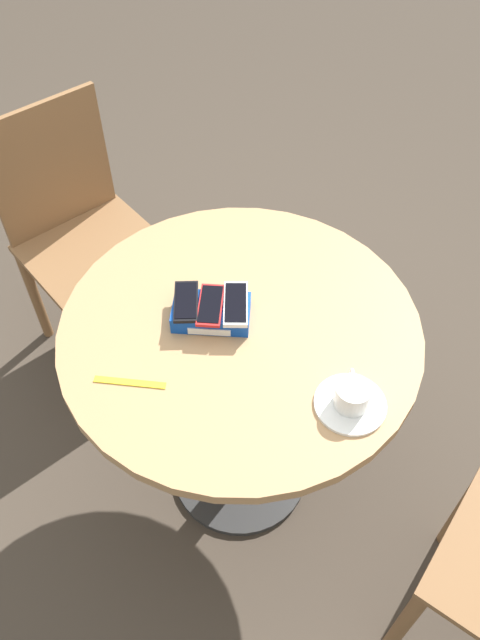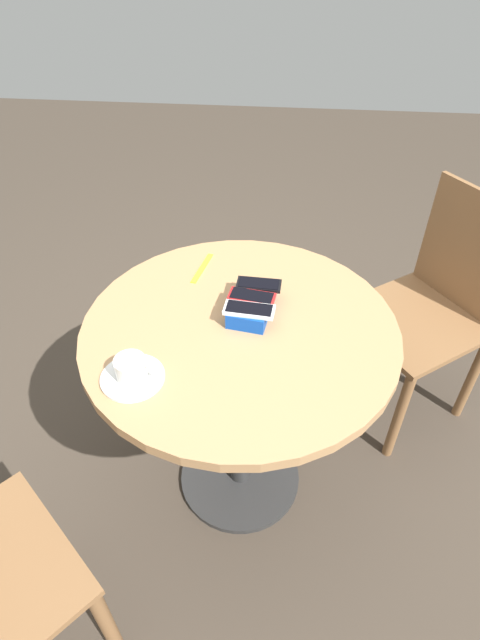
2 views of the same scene
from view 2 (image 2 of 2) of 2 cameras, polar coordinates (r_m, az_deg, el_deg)
The scene contains 10 objects.
ground_plane at distance 1.89m, azimuth 0.00°, elevation -17.52°, with size 8.00×8.00×0.00m, color #42382D.
round_table at distance 1.42m, azimuth 0.00°, elevation -5.09°, with size 0.84×0.84×0.74m.
phone_box at distance 1.35m, azimuth 1.36°, elevation 1.79°, with size 0.19×0.13×0.04m.
phone_black at distance 1.38m, azimuth 2.17°, elevation 4.10°, with size 0.06×0.13×0.01m.
phone_red at distance 1.34m, azimuth 1.36°, elevation 2.70°, with size 0.07×0.13×0.01m.
phone_white at distance 1.29m, azimuth 1.06°, elevation 1.18°, with size 0.07×0.14×0.01m.
saucer at distance 1.21m, azimuth -12.16°, elevation -6.44°, with size 0.15×0.15×0.01m, color white.
coffee_cup at distance 1.19m, azimuth -12.27°, elevation -5.40°, with size 0.07×0.10×0.06m.
lanyard_strap at distance 1.53m, azimuth -4.34°, elevation 5.94°, with size 0.16×0.02×0.00m, color yellow.
chair_far_side at distance 1.93m, azimuth 20.80°, elevation 1.12°, with size 0.58×0.58×0.88m.
Camera 2 is at (0.98, 0.10, 1.62)m, focal length 28.00 mm.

